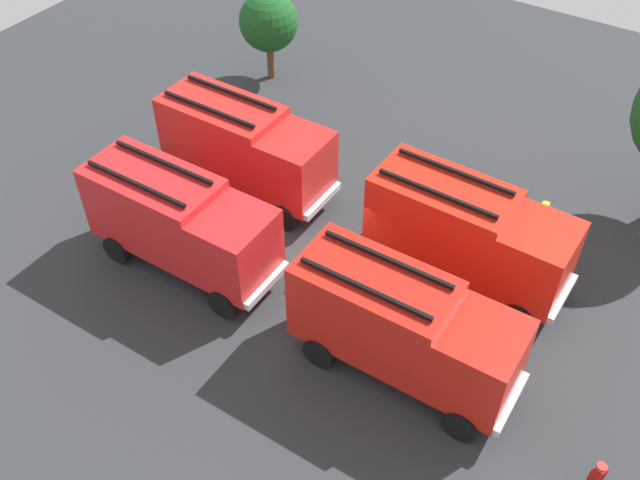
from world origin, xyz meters
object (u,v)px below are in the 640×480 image
firefighter_0 (542,219)px  traffic_cone_0 (480,334)px  fire_truck_3 (468,231)px  tree_0 (269,22)px  fire_truck_2 (245,145)px  fire_truck_1 (404,325)px  firefighter_1 (595,480)px  fire_truck_0 (180,220)px

firefighter_0 → traffic_cone_0: firefighter_0 is taller
traffic_cone_0 → fire_truck_3: bearing=127.2°
fire_truck_3 → firefighter_0: (1.68, 3.25, -1.12)m
tree_0 → fire_truck_2: bearing=-60.5°
fire_truck_1 → tree_0: (-13.83, 12.25, 0.79)m
fire_truck_1 → firefighter_1: 6.62m
fire_truck_0 → tree_0: 13.36m
fire_truck_3 → firefighter_1: (6.53, -5.89, -1.20)m
firefighter_0 → fire_truck_0: bearing=-81.4°
fire_truck_2 → traffic_cone_0: bearing=-10.9°
fire_truck_2 → traffic_cone_0: 11.61m
tree_0 → firefighter_1: bearing=-33.2°
fire_truck_1 → firefighter_1: fire_truck_1 is taller
fire_truck_1 → tree_0: bearing=138.1°
firefighter_0 → firefighter_1: firefighter_0 is taller
firefighter_1 → fire_truck_3: bearing=164.1°
firefighter_0 → firefighter_1: size_ratio=1.07×
fire_truck_1 → fire_truck_2: size_ratio=1.00×
fire_truck_1 → fire_truck_2: same height
fire_truck_2 → fire_truck_3: same height
fire_truck_3 → fire_truck_0: bearing=-149.2°
fire_truck_1 → traffic_cone_0: (1.71, 2.48, -1.86)m
fire_truck_1 → firefighter_0: (1.58, 8.12, -1.12)m
fire_truck_0 → fire_truck_3: 9.98m
traffic_cone_0 → firefighter_1: bearing=-36.6°
fire_truck_2 → tree_0: 8.75m
fire_truck_0 → fire_truck_1: (8.76, 0.09, 0.00)m
fire_truck_0 → tree_0: bearing=112.0°
fire_truck_0 → fire_truck_3: (8.66, 4.96, 0.00)m
firefighter_0 → fire_truck_1: bearing=-40.9°
fire_truck_1 → tree_0: tree_0 is taller
fire_truck_2 → fire_truck_3: size_ratio=0.99×
fire_truck_2 → firefighter_0: 11.70m
fire_truck_0 → traffic_cone_0: 10.94m
fire_truck_3 → tree_0: bearing=152.8°
fire_truck_0 → tree_0: size_ratio=1.65×
fire_truck_2 → firefighter_1: fire_truck_2 is taller
firefighter_0 → traffic_cone_0: bearing=-28.5°
firefighter_1 → traffic_cone_0: 5.91m
fire_truck_1 → fire_truck_3: bearing=90.9°
fire_truck_1 → traffic_cone_0: fire_truck_1 is taller
fire_truck_0 → tree_0: (-5.07, 12.33, 0.79)m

